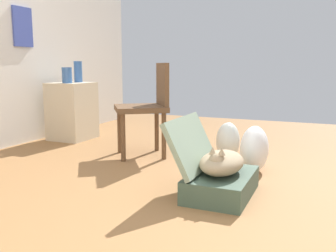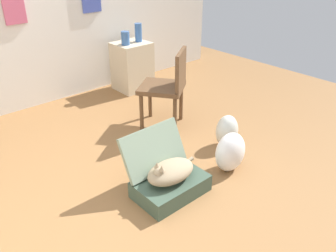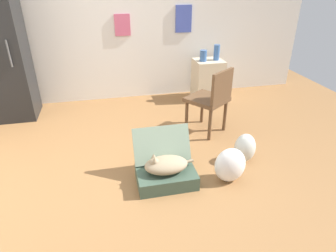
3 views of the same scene
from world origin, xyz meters
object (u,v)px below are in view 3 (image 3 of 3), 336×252
suitcase_base (166,177)px  chair (211,98)px  plastic_bag_clear (245,148)px  side_table (208,80)px  cat (166,165)px  refrigerator (0,56)px  vase_tall (203,56)px  plastic_bag_white (230,165)px  vase_short (217,52)px

suitcase_base → chair: chair is taller
plastic_bag_clear → side_table: 1.96m
cat → side_table: size_ratio=0.78×
plastic_bag_clear → refrigerator: 3.51m
suitcase_base → vase_tall: bearing=63.0°
suitcase_base → vase_tall: 2.46m
suitcase_base → plastic_bag_clear: plastic_bag_clear is taller
cat → side_table: 2.46m
refrigerator → side_table: size_ratio=2.75×
suitcase_base → cat: cat is taller
refrigerator → plastic_bag_clear: bearing=-33.5°
cat → side_table: (1.20, 2.15, 0.10)m
suitcase_base → side_table: size_ratio=0.90×
refrigerator → side_table: bearing=0.9°
suitcase_base → plastic_bag_clear: (0.96, 0.20, 0.10)m
suitcase_base → plastic_bag_clear: 0.99m
refrigerator → vase_tall: refrigerator is taller
refrigerator → chair: size_ratio=2.07×
cat → plastic_bag_white: (0.66, -0.10, -0.04)m
suitcase_base → side_table: bearing=61.0°
suitcase_base → refrigerator: (-1.90, 2.10, 0.84)m
plastic_bag_clear → chair: 0.83m
suitcase_base → cat: (-0.01, 0.00, 0.15)m
suitcase_base → vase_tall: (1.07, 2.11, 0.68)m
side_table → vase_tall: size_ratio=3.75×
side_table → chair: (-0.38, -1.19, 0.16)m
plastic_bag_white → refrigerator: (-2.55, 2.19, 0.73)m
cat → chair: size_ratio=0.58×
plastic_bag_clear → vase_tall: size_ratio=1.96×
chair → plastic_bag_white: bearing=45.3°
plastic_bag_white → vase_short: (0.66, 2.22, 0.60)m
refrigerator → vase_tall: (2.98, 0.01, -0.16)m
cat → suitcase_base: bearing=-3.5°
plastic_bag_clear → vase_short: vase_short is taller
suitcase_base → vase_short: vase_short is taller
refrigerator → vase_short: bearing=0.6°
plastic_bag_white → chair: bearing=81.2°
suitcase_base → chair: size_ratio=0.67×
refrigerator → plastic_bag_white: bearing=-40.7°
plastic_bag_white → plastic_bag_clear: bearing=43.9°
side_table → plastic_bag_clear: bearing=-96.8°
suitcase_base → plastic_bag_white: 0.67m
plastic_bag_clear → vase_short: size_ratio=1.41×
side_table → chair: 1.26m
chair → vase_short: bearing=-148.9°
cat → refrigerator: refrigerator is taller
plastic_bag_white → side_table: size_ratio=0.57×
suitcase_base → side_table: 2.47m
cat → plastic_bag_white: plastic_bag_white is taller
suitcase_base → cat: size_ratio=1.15×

